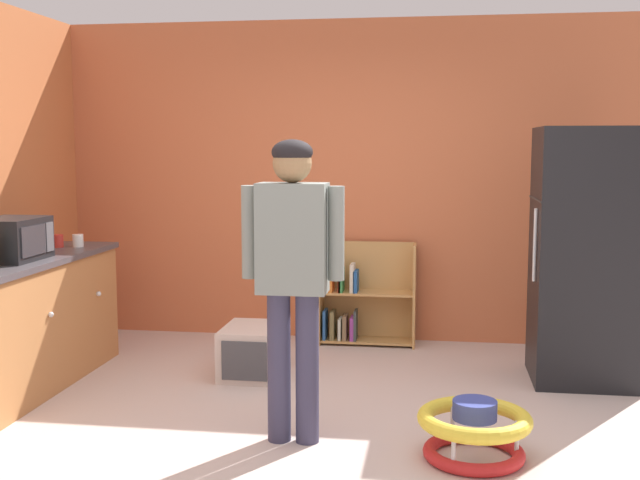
% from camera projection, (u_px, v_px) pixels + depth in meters
% --- Properties ---
extents(ground_plane, '(12.00, 12.00, 0.00)m').
position_uv_depth(ground_plane, '(330.00, 433.00, 4.59)').
color(ground_plane, beige).
rests_on(ground_plane, ground).
extents(back_wall, '(5.20, 0.06, 2.70)m').
position_uv_depth(back_wall, '(367.00, 182.00, 6.72)').
color(back_wall, '#C86840').
rests_on(back_wall, ground).
extents(kitchen_counter, '(0.65, 2.25, 0.90)m').
position_uv_depth(kitchen_counter, '(7.00, 329.00, 5.22)').
color(kitchen_counter, '#B67643').
rests_on(kitchen_counter, ground).
extents(refrigerator, '(0.73, 0.68, 1.78)m').
position_uv_depth(refrigerator, '(585.00, 256.00, 5.53)').
color(refrigerator, black).
rests_on(refrigerator, ground).
extents(bookshelf, '(0.80, 0.28, 0.85)m').
position_uv_depth(bookshelf, '(361.00, 299.00, 6.66)').
color(bookshelf, tan).
rests_on(bookshelf, ground).
extents(standing_person, '(0.57, 0.22, 1.69)m').
position_uv_depth(standing_person, '(293.00, 261.00, 4.35)').
color(standing_person, '#38364F').
rests_on(standing_person, ground).
extents(baby_walker, '(0.60, 0.60, 0.32)m').
position_uv_depth(baby_walker, '(474.00, 430.00, 4.19)').
color(baby_walker, red).
rests_on(baby_walker, ground).
extents(pet_carrier, '(0.42, 0.55, 0.36)m').
position_uv_depth(pet_carrier, '(253.00, 351.00, 5.72)').
color(pet_carrier, beige).
rests_on(pet_carrier, ground).
extents(microwave, '(0.37, 0.48, 0.28)m').
position_uv_depth(microwave, '(12.00, 239.00, 5.22)').
color(microwave, black).
rests_on(microwave, kitchen_counter).
extents(banana_bunch, '(0.15, 0.16, 0.04)m').
position_uv_depth(banana_bunch, '(29.00, 247.00, 5.72)').
color(banana_bunch, yellow).
rests_on(banana_bunch, kitchen_counter).
extents(white_cup, '(0.08, 0.08, 0.09)m').
position_uv_depth(white_cup, '(78.00, 241.00, 5.92)').
color(white_cup, white).
rests_on(white_cup, kitchen_counter).
extents(red_cup, '(0.08, 0.08, 0.09)m').
position_uv_depth(red_cup, '(58.00, 241.00, 5.90)').
color(red_cup, red).
rests_on(red_cup, kitchen_counter).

